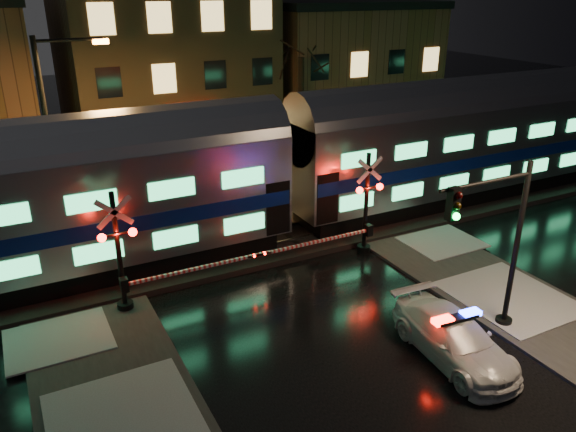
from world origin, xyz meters
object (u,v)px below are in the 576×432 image
at_px(crossing_signal_left, 132,263).
at_px(streetlight, 56,129).
at_px(traffic_light, 497,249).
at_px(police_car, 454,338).
at_px(crossing_signal_right, 359,215).

height_order(crossing_signal_left, streetlight, streetlight).
xyz_separation_m(crossing_signal_left, traffic_light, (9.20, -6.36, 1.15)).
distance_m(police_car, crossing_signal_left, 10.16).
bearing_deg(streetlight, crossing_signal_left, -80.68).
distance_m(crossing_signal_right, crossing_signal_left, 8.78).
xyz_separation_m(police_car, crossing_signal_right, (1.31, 6.80, 1.07)).
bearing_deg(traffic_light, streetlight, 133.26).
xyz_separation_m(crossing_signal_right, crossing_signal_left, (-8.78, 0.00, 0.02)).
distance_m(crossing_signal_left, traffic_light, 11.24).
relative_size(crossing_signal_left, traffic_light, 1.09).
xyz_separation_m(crossing_signal_right, traffic_light, (0.42, -6.36, 1.17)).
bearing_deg(crossing_signal_left, streetlight, 99.32).
distance_m(police_car, crossing_signal_right, 7.01).
xyz_separation_m(crossing_signal_right, streetlight, (-9.87, 6.69, 3.07)).
bearing_deg(police_car, crossing_signal_right, 83.38).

